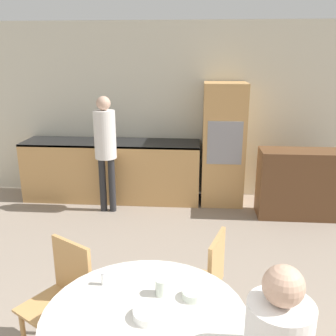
{
  "coord_description": "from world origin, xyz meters",
  "views": [
    {
      "loc": [
        0.27,
        -0.47,
        2.13
      ],
      "look_at": [
        0.0,
        2.89,
        1.1
      ],
      "focal_mm": 40.0,
      "sensor_mm": 36.0,
      "label": 1
    }
  ],
  "objects_px": {
    "chair_far_left": "(63,294)",
    "bowl_centre": "(193,295)",
    "cup": "(162,287)",
    "bowl_near": "(149,314)",
    "sideboard": "(299,184)",
    "person_standing": "(105,141)",
    "chair_far_right": "(203,279)",
    "oven_unit": "(223,144)"
  },
  "relations": [
    {
      "from": "chair_far_right",
      "to": "bowl_near",
      "type": "xyz_separation_m",
      "value": [
        -0.31,
        -0.79,
        0.29
      ]
    },
    {
      "from": "oven_unit",
      "to": "bowl_near",
      "type": "relative_size",
      "value": 9.7
    },
    {
      "from": "chair_far_right",
      "to": "cup",
      "type": "distance_m",
      "value": 0.71
    },
    {
      "from": "bowl_centre",
      "to": "chair_far_right",
      "type": "bearing_deg",
      "value": 83.2
    },
    {
      "from": "chair_far_left",
      "to": "bowl_centre",
      "type": "xyz_separation_m",
      "value": [
        0.93,
        -0.34,
        0.29
      ]
    },
    {
      "from": "bowl_near",
      "to": "chair_far_left",
      "type": "bearing_deg",
      "value": 142.71
    },
    {
      "from": "chair_far_right",
      "to": "bowl_centre",
      "type": "relative_size",
      "value": 6.65
    },
    {
      "from": "oven_unit",
      "to": "bowl_near",
      "type": "height_order",
      "value": "oven_unit"
    },
    {
      "from": "bowl_centre",
      "to": "sideboard",
      "type": "bearing_deg",
      "value": 65.22
    },
    {
      "from": "oven_unit",
      "to": "chair_far_right",
      "type": "xyz_separation_m",
      "value": [
        -0.31,
        -2.84,
        -0.39
      ]
    },
    {
      "from": "chair_far_right",
      "to": "bowl_near",
      "type": "distance_m",
      "value": 0.89
    },
    {
      "from": "cup",
      "to": "bowl_centre",
      "type": "xyz_separation_m",
      "value": [
        0.19,
        -0.02,
        -0.03
      ]
    },
    {
      "from": "cup",
      "to": "bowl_near",
      "type": "relative_size",
      "value": 0.55
    },
    {
      "from": "bowl_near",
      "to": "bowl_centre",
      "type": "distance_m",
      "value": 0.3
    },
    {
      "from": "sideboard",
      "to": "chair_far_left",
      "type": "height_order",
      "value": "sideboard"
    },
    {
      "from": "oven_unit",
      "to": "person_standing",
      "type": "height_order",
      "value": "oven_unit"
    },
    {
      "from": "sideboard",
      "to": "bowl_near",
      "type": "xyz_separation_m",
      "value": [
        -1.61,
        -3.18,
        0.31
      ]
    },
    {
      "from": "oven_unit",
      "to": "cup",
      "type": "relative_size",
      "value": 17.62
    },
    {
      "from": "chair_far_left",
      "to": "bowl_centre",
      "type": "relative_size",
      "value": 6.65
    },
    {
      "from": "cup",
      "to": "bowl_near",
      "type": "bearing_deg",
      "value": -102.33
    },
    {
      "from": "oven_unit",
      "to": "bowl_centre",
      "type": "relative_size",
      "value": 13.57
    },
    {
      "from": "person_standing",
      "to": "bowl_centre",
      "type": "xyz_separation_m",
      "value": [
        1.23,
        -2.95,
        -0.23
      ]
    },
    {
      "from": "chair_far_left",
      "to": "cup",
      "type": "bearing_deg",
      "value": 8.16
    },
    {
      "from": "sideboard",
      "to": "bowl_centre",
      "type": "relative_size",
      "value": 8.27
    },
    {
      "from": "chair_far_right",
      "to": "person_standing",
      "type": "xyz_separation_m",
      "value": [
        -1.31,
        2.35,
        0.52
      ]
    },
    {
      "from": "bowl_near",
      "to": "sideboard",
      "type": "bearing_deg",
      "value": 63.07
    },
    {
      "from": "bowl_centre",
      "to": "chair_far_left",
      "type": "bearing_deg",
      "value": 159.98
    },
    {
      "from": "person_standing",
      "to": "chair_far_left",
      "type": "bearing_deg",
      "value": -83.34
    },
    {
      "from": "chair_far_left",
      "to": "bowl_centre",
      "type": "bearing_deg",
      "value": 11.37
    },
    {
      "from": "chair_far_right",
      "to": "sideboard",
      "type": "bearing_deg",
      "value": 168.78
    },
    {
      "from": "oven_unit",
      "to": "person_standing",
      "type": "distance_m",
      "value": 1.69
    },
    {
      "from": "bowl_near",
      "to": "bowl_centre",
      "type": "height_order",
      "value": "same"
    },
    {
      "from": "chair_far_left",
      "to": "chair_far_right",
      "type": "xyz_separation_m",
      "value": [
        1.0,
        0.26,
        0.0
      ]
    },
    {
      "from": "chair_far_right",
      "to": "bowl_near",
      "type": "bearing_deg",
      "value": -3.71
    },
    {
      "from": "oven_unit",
      "to": "chair_far_left",
      "type": "distance_m",
      "value": 3.39
    },
    {
      "from": "oven_unit",
      "to": "chair_far_right",
      "type": "distance_m",
      "value": 2.88
    },
    {
      "from": "oven_unit",
      "to": "person_standing",
      "type": "relative_size",
      "value": 1.09
    },
    {
      "from": "person_standing",
      "to": "bowl_near",
      "type": "relative_size",
      "value": 8.88
    },
    {
      "from": "oven_unit",
      "to": "bowl_near",
      "type": "bearing_deg",
      "value": -99.61
    },
    {
      "from": "chair_far_right",
      "to": "bowl_centre",
      "type": "xyz_separation_m",
      "value": [
        -0.07,
        -0.6,
        0.29
      ]
    },
    {
      "from": "chair_far_right",
      "to": "bowl_centre",
      "type": "distance_m",
      "value": 0.67
    },
    {
      "from": "oven_unit",
      "to": "bowl_centre",
      "type": "height_order",
      "value": "oven_unit"
    }
  ]
}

